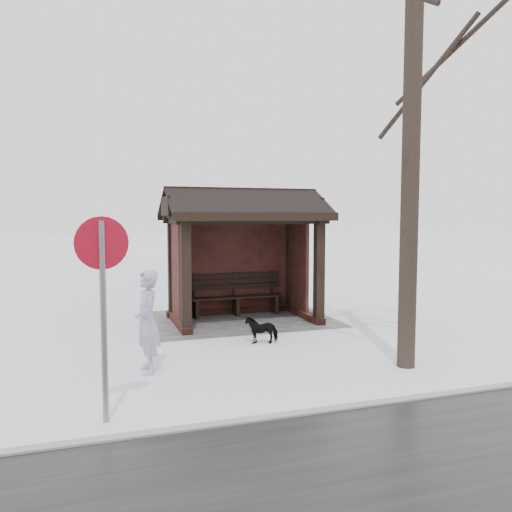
# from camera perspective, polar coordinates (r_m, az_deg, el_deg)

# --- Properties ---
(ground) EXTENTS (120.00, 120.00, 0.00)m
(ground) POSITION_cam_1_polar(r_m,az_deg,el_deg) (11.73, -1.45, -7.44)
(ground) COLOR white
(ground) RESTS_ON ground
(kerb) EXTENTS (120.00, 0.15, 0.06)m
(kerb) POSITION_cam_1_polar(r_m,az_deg,el_deg) (6.84, 12.47, -16.34)
(kerb) COLOR gray
(kerb) RESTS_ON ground
(trampled_patch) EXTENTS (4.20, 3.20, 0.02)m
(trampled_patch) POSITION_cam_1_polar(r_m,az_deg,el_deg) (11.91, -1.73, -7.21)
(trampled_patch) COLOR gray
(trampled_patch) RESTS_ON ground
(bus_shelter) EXTENTS (3.60, 2.40, 3.09)m
(bus_shelter) POSITION_cam_1_polar(r_m,az_deg,el_deg) (11.62, -1.70, 3.22)
(bus_shelter) COLOR #3C1C16
(bus_shelter) RESTS_ON ground
(pedestrian) EXTENTS (0.42, 0.61, 1.61)m
(pedestrian) POSITION_cam_1_polar(r_m,az_deg,el_deg) (7.99, -12.32, -7.33)
(pedestrian) COLOR #A39BB5
(pedestrian) RESTS_ON ground
(dog) EXTENTS (0.64, 0.36, 0.52)m
(dog) POSITION_cam_1_polar(r_m,az_deg,el_deg) (9.72, 0.65, -8.41)
(dog) COLOR black
(dog) RESTS_ON ground
(road_sign) EXTENTS (0.62, 0.14, 2.44)m
(road_sign) POSITION_cam_1_polar(r_m,az_deg,el_deg) (6.08, -17.14, -2.15)
(road_sign) COLOR slate
(road_sign) RESTS_ON ground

